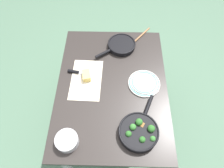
# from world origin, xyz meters

# --- Properties ---
(ground_plane) EXTENTS (14.00, 14.00, 0.00)m
(ground_plane) POSITION_xyz_m (0.00, 0.00, 0.00)
(ground_plane) COLOR #51755B
(dining_table_red) EXTENTS (1.10, 0.80, 0.73)m
(dining_table_red) POSITION_xyz_m (0.00, 0.00, 0.64)
(dining_table_red) COLOR #2D2826
(dining_table_red) RESTS_ON ground_plane
(skillet_broccoli) EXTENTS (0.39, 0.25, 0.08)m
(skillet_broccoli) POSITION_xyz_m (-0.35, -0.18, 0.76)
(skillet_broccoli) COLOR black
(skillet_broccoli) RESTS_ON dining_table_red
(skillet_eggs) EXTENTS (0.26, 0.33, 0.04)m
(skillet_eggs) POSITION_xyz_m (0.38, -0.07, 0.75)
(skillet_eggs) COLOR black
(skillet_eggs) RESTS_ON dining_table_red
(wooden_spoon) EXTENTS (0.28, 0.24, 0.02)m
(wooden_spoon) POSITION_xyz_m (0.43, -0.18, 0.74)
(wooden_spoon) COLOR #996B42
(wooden_spoon) RESTS_ON dining_table_red
(parchment_sheet) EXTENTS (0.36, 0.24, 0.00)m
(parchment_sheet) POSITION_xyz_m (0.05, 0.19, 0.73)
(parchment_sheet) COLOR beige
(parchment_sheet) RESTS_ON dining_table_red
(grater_knife) EXTENTS (0.07, 0.23, 0.02)m
(grater_knife) POSITION_xyz_m (0.10, 0.26, 0.74)
(grater_knife) COLOR silver
(grater_knife) RESTS_ON dining_table_red
(cheese_block) EXTENTS (0.10, 0.07, 0.05)m
(cheese_block) POSITION_xyz_m (0.07, 0.19, 0.75)
(cheese_block) COLOR #EACC66
(cheese_block) RESTS_ON dining_table_red
(dinner_plate_stack) EXTENTS (0.23, 0.23, 0.03)m
(dinner_plate_stack) POSITION_xyz_m (0.02, -0.23, 0.74)
(dinner_plate_stack) COLOR silver
(dinner_plate_stack) RESTS_ON dining_table_red
(prep_bowl_steel) EXTENTS (0.14, 0.14, 0.06)m
(prep_bowl_steel) POSITION_xyz_m (-0.42, 0.27, 0.76)
(prep_bowl_steel) COLOR #B7B7BC
(prep_bowl_steel) RESTS_ON dining_table_red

